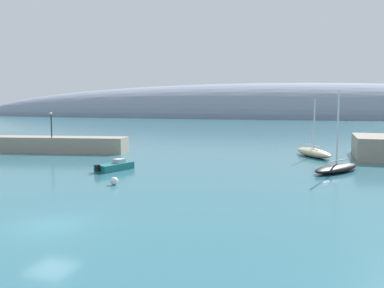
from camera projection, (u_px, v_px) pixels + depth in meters
water at (51, 226)px, 21.75m from camera, size 600.00×600.00×0.00m
breakwater_rocks at (37, 144)px, 56.64m from camera, size 26.53×9.10×2.16m
distant_ridge at (249, 117)px, 215.28m from camera, size 366.20×57.41×36.95m
sailboat_sand_near_shore at (313, 152)px, 51.02m from camera, size 5.87×8.12×7.49m
sailboat_black_mid_mooring at (336, 168)px, 39.25m from camera, size 5.46×7.31×8.14m
motorboat_teal_alongside_breakwater at (115, 166)px, 40.35m from camera, size 2.71×4.70×1.11m
mooring_buoy_white at (114, 181)px, 32.91m from camera, size 0.66×0.66×0.66m
harbor_lamp_post at (51, 122)px, 54.55m from camera, size 0.36×0.36×3.55m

